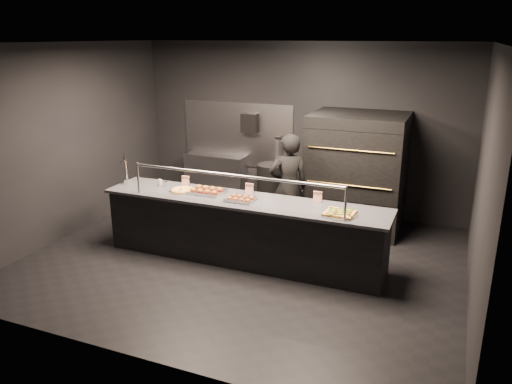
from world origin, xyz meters
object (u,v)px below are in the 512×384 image
at_px(pizza_oven, 357,171).
at_px(square_pizza, 340,213).
at_px(service_counter, 243,230).
at_px(prep_shelf, 216,178).
at_px(beer_tap, 126,174).
at_px(trash_bin, 272,188).
at_px(fire_extinguisher, 278,151).
at_px(slider_tray_b, 241,199).
at_px(towel_dispenser, 250,123).
at_px(slider_tray_a, 206,191).
at_px(worker, 288,187).
at_px(round_pizza, 183,190).

height_order(pizza_oven, square_pizza, pizza_oven).
xyz_separation_m(service_counter, pizza_oven, (1.20, 1.90, 0.50)).
height_order(prep_shelf, square_pizza, square_pizza).
xyz_separation_m(pizza_oven, beer_tap, (-3.15, -1.88, 0.10)).
distance_m(pizza_oven, beer_tap, 3.67).
bearing_deg(prep_shelf, service_counter, -55.41).
distance_m(square_pizza, trash_bin, 2.87).
relative_size(service_counter, fire_extinguisher, 8.12).
xyz_separation_m(slider_tray_b, trash_bin, (-0.36, 2.18, -0.50)).
distance_m(towel_dispenser, slider_tray_a, 2.42).
relative_size(slider_tray_a, worker, 0.33).
relative_size(fire_extinguisher, worker, 0.30).
bearing_deg(towel_dispenser, service_counter, -69.37).
bearing_deg(trash_bin, service_counter, -80.38).
bearing_deg(towel_dispenser, trash_bin, -27.56).
bearing_deg(slider_tray_a, square_pizza, -5.10).
distance_m(pizza_oven, worker, 1.24).
bearing_deg(round_pizza, service_counter, -0.58).
bearing_deg(worker, towel_dispenser, -80.15).
xyz_separation_m(prep_shelf, slider_tray_a, (1.00, -2.25, 0.50)).
xyz_separation_m(pizza_oven, slider_tray_b, (-1.20, -1.97, -0.02)).
height_order(slider_tray_a, worker, worker).
relative_size(service_counter, round_pizza, 10.07).
bearing_deg(square_pizza, worker, 133.11).
xyz_separation_m(towel_dispenser, fire_extinguisher, (0.55, 0.01, -0.49)).
xyz_separation_m(beer_tap, slider_tray_a, (1.35, 0.05, -0.11)).
relative_size(fire_extinguisher, slider_tray_b, 1.25).
bearing_deg(prep_shelf, round_pizza, -74.29).
bearing_deg(slider_tray_a, slider_tray_b, -12.91).
xyz_separation_m(round_pizza, slider_tray_a, (0.35, 0.06, 0.02)).
bearing_deg(square_pizza, service_counter, 175.55).
bearing_deg(service_counter, beer_tap, 179.37).
bearing_deg(pizza_oven, trash_bin, 172.43).
relative_size(towel_dispenser, slider_tray_b, 0.87).
height_order(prep_shelf, slider_tray_b, slider_tray_b).
bearing_deg(towel_dispenser, worker, -47.97).
distance_m(prep_shelf, fire_extinguisher, 1.39).
distance_m(pizza_oven, towel_dispenser, 2.23).
bearing_deg(beer_tap, round_pizza, -0.69).
bearing_deg(beer_tap, fire_extinguisher, 56.08).
relative_size(fire_extinguisher, round_pizza, 1.24).
relative_size(prep_shelf, square_pizza, 2.56).
relative_size(slider_tray_a, slider_tray_b, 1.40).
distance_m(pizza_oven, slider_tray_b, 2.31).
xyz_separation_m(beer_tap, trash_bin, (1.59, 2.09, -0.62)).
distance_m(prep_shelf, slider_tray_a, 2.51).
height_order(pizza_oven, slider_tray_a, pizza_oven).
bearing_deg(service_counter, slider_tray_a, 173.38).
bearing_deg(prep_shelf, towel_dispenser, 5.71).
bearing_deg(fire_extinguisher, beer_tap, -123.92).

